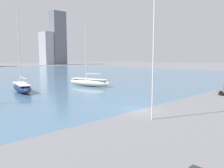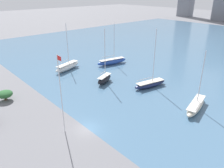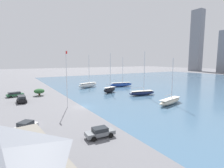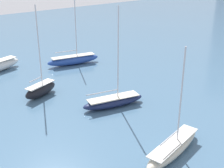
% 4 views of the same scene
% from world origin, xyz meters
% --- Properties ---
extents(ground_plane, '(500.00, 500.00, 0.00)m').
position_xyz_m(ground_plane, '(0.00, 0.00, 0.00)').
color(ground_plane, slate).
extents(flag_pole, '(1.24, 0.14, 13.99)m').
position_xyz_m(flag_pole, '(-2.03, -3.40, 7.50)').
color(flag_pole, silver).
rests_on(flag_pole, ground_plane).
extents(sailboat_cream, '(4.71, 10.62, 12.30)m').
position_xyz_m(sailboat_cream, '(9.32, 20.95, 0.87)').
color(sailboat_cream, beige).
rests_on(sailboat_cream, harbor_water).
extents(sailboat_navy, '(4.22, 9.79, 14.62)m').
position_xyz_m(sailboat_navy, '(-4.19, 22.76, 0.86)').
color(sailboat_navy, '#19234C').
rests_on(sailboat_navy, harbor_water).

